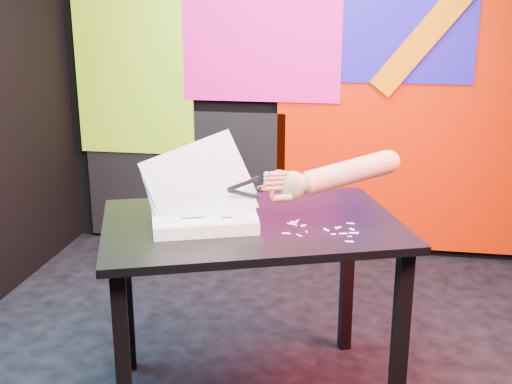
# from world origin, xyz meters

# --- Properties ---
(room) EXTENTS (3.01, 3.01, 2.71)m
(room) POSITION_xyz_m (0.00, 0.00, 1.35)
(room) COLOR black
(room) RESTS_ON ground
(backdrop) EXTENTS (2.88, 0.05, 2.08)m
(backdrop) POSITION_xyz_m (0.06, 1.46, 0.96)
(backdrop) COLOR #C31A00
(backdrop) RESTS_ON ground
(work_table) EXTENTS (1.27, 1.05, 0.75)m
(work_table) POSITION_xyz_m (-0.03, -0.16, 0.65)
(work_table) COLOR black
(work_table) RESTS_ON ground
(printout_stack) EXTENTS (0.46, 0.38, 0.35)m
(printout_stack) POSITION_xyz_m (-0.19, -0.24, 0.78)
(printout_stack) COLOR silver
(printout_stack) RESTS_ON work_table
(scissors) EXTENTS (0.21, 0.09, 0.13)m
(scissors) POSITION_xyz_m (0.06, -0.16, 0.89)
(scissors) COLOR silver
(scissors) RESTS_ON printout_stack
(hand_forearm) EXTENTS (0.48, 0.23, 0.17)m
(hand_forearm) POSITION_xyz_m (0.29, -0.06, 0.92)
(hand_forearm) COLOR #9D7251
(hand_forearm) RESTS_ON work_table
(paper_clippings) EXTENTS (0.27, 0.20, 0.00)m
(paper_clippings) POSITION_xyz_m (0.24, -0.21, 0.75)
(paper_clippings) COLOR white
(paper_clippings) RESTS_ON work_table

